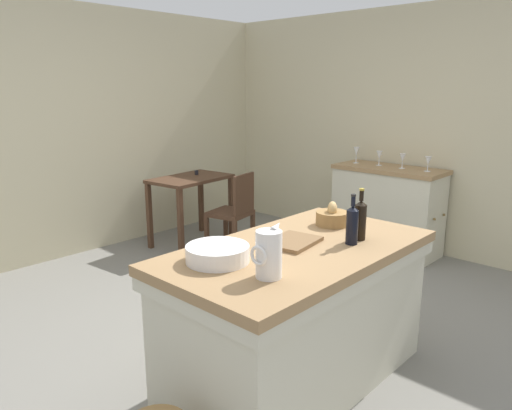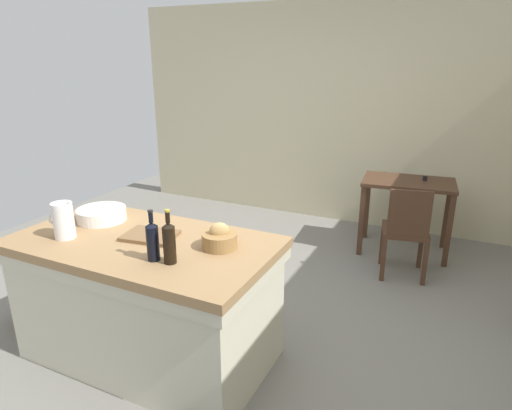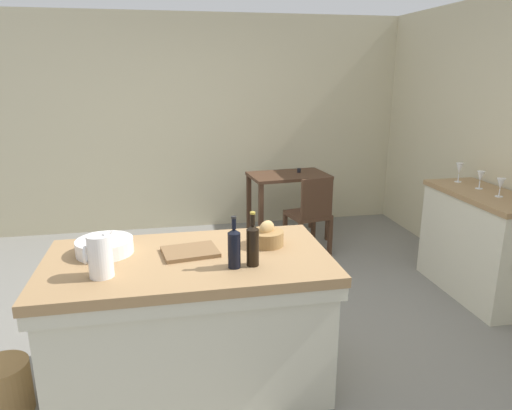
{
  "view_description": "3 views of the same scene",
  "coord_description": "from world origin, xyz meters",
  "px_view_note": "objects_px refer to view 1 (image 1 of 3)",
  "views": [
    {
      "loc": [
        -2.46,
        -2.3,
        1.77
      ],
      "look_at": [
        0.17,
        0.15,
        0.89
      ],
      "focal_mm": 34.1,
      "sensor_mm": 36.0,
      "label": 1
    },
    {
      "loc": [
        1.45,
        -2.66,
        1.97
      ],
      "look_at": [
        0.04,
        0.29,
        0.87
      ],
      "focal_mm": 30.96,
      "sensor_mm": 36.0,
      "label": 2
    },
    {
      "loc": [
        -0.41,
        -3.26,
        1.93
      ],
      "look_at": [
        0.24,
        0.08,
        0.95
      ],
      "focal_mm": 32.72,
      "sensor_mm": 36.0,
      "label": 3
    }
  ],
  "objects_px": {
    "writing_desk": "(191,188)",
    "wine_glass_left": "(403,158)",
    "wooden_chair": "(234,211)",
    "wine_glass_right": "(356,152)",
    "side_cabinet": "(387,209)",
    "wine_glass_far_left": "(428,161)",
    "pitcher": "(269,254)",
    "bread_basket": "(332,217)",
    "island_table": "(297,309)",
    "wine_glass_middle": "(379,156)",
    "wine_bottle_dark": "(360,219)",
    "cutting_board": "(293,242)",
    "wine_bottle_amber": "(352,224)",
    "wash_bowl": "(218,254)"
  },
  "relations": [
    {
      "from": "writing_desk",
      "to": "wine_glass_left",
      "type": "bearing_deg",
      "value": -55.96
    },
    {
      "from": "wooden_chair",
      "to": "wine_glass_right",
      "type": "bearing_deg",
      "value": -31.82
    },
    {
      "from": "side_cabinet",
      "to": "wine_glass_far_left",
      "type": "bearing_deg",
      "value": -87.72
    },
    {
      "from": "pitcher",
      "to": "bread_basket",
      "type": "height_order",
      "value": "pitcher"
    },
    {
      "from": "wooden_chair",
      "to": "writing_desk",
      "type": "bearing_deg",
      "value": 97.86
    },
    {
      "from": "island_table",
      "to": "wine_glass_far_left",
      "type": "xyz_separation_m",
      "value": [
        2.59,
        0.38,
        0.57
      ]
    },
    {
      "from": "wine_glass_left",
      "to": "wine_glass_middle",
      "type": "relative_size",
      "value": 0.99
    },
    {
      "from": "bread_basket",
      "to": "wine_bottle_dark",
      "type": "bearing_deg",
      "value": -116.02
    },
    {
      "from": "bread_basket",
      "to": "cutting_board",
      "type": "bearing_deg",
      "value": -173.67
    },
    {
      "from": "wine_glass_far_left",
      "to": "wine_glass_left",
      "type": "xyz_separation_m",
      "value": [
        -0.0,
        0.27,
        0.0
      ]
    },
    {
      "from": "writing_desk",
      "to": "wine_glass_left",
      "type": "relative_size",
      "value": 6.1
    },
    {
      "from": "side_cabinet",
      "to": "wine_bottle_amber",
      "type": "relative_size",
      "value": 3.86
    },
    {
      "from": "wine_bottle_dark",
      "to": "wine_glass_middle",
      "type": "distance_m",
      "value": 2.51
    },
    {
      "from": "writing_desk",
      "to": "wine_glass_left",
      "type": "distance_m",
      "value": 2.33
    },
    {
      "from": "island_table",
      "to": "wine_bottle_amber",
      "type": "height_order",
      "value": "wine_bottle_amber"
    },
    {
      "from": "cutting_board",
      "to": "wine_bottle_dark",
      "type": "bearing_deg",
      "value": -35.91
    },
    {
      "from": "wooden_chair",
      "to": "wine_bottle_amber",
      "type": "distance_m",
      "value": 2.48
    },
    {
      "from": "wine_glass_left",
      "to": "wine_glass_right",
      "type": "height_order",
      "value": "wine_glass_right"
    },
    {
      "from": "wooden_chair",
      "to": "wash_bowl",
      "type": "relative_size",
      "value": 2.59
    },
    {
      "from": "wine_glass_left",
      "to": "cutting_board",
      "type": "bearing_deg",
      "value": -166.96
    },
    {
      "from": "wooden_chair",
      "to": "bread_basket",
      "type": "bearing_deg",
      "value": -115.76
    },
    {
      "from": "wooden_chair",
      "to": "pitcher",
      "type": "distance_m",
      "value": 2.87
    },
    {
      "from": "wine_bottle_amber",
      "to": "wine_glass_right",
      "type": "bearing_deg",
      "value": 31.04
    },
    {
      "from": "wine_glass_far_left",
      "to": "wine_glass_right",
      "type": "distance_m",
      "value": 0.82
    },
    {
      "from": "wash_bowl",
      "to": "side_cabinet",
      "type": "bearing_deg",
      "value": 11.46
    },
    {
      "from": "pitcher",
      "to": "wine_bottle_dark",
      "type": "xyz_separation_m",
      "value": [
        0.83,
        -0.01,
        0.01
      ]
    },
    {
      "from": "island_table",
      "to": "cutting_board",
      "type": "bearing_deg",
      "value": 73.11
    },
    {
      "from": "wash_bowl",
      "to": "bread_basket",
      "type": "distance_m",
      "value": 1.0
    },
    {
      "from": "wine_glass_far_left",
      "to": "wine_glass_right",
      "type": "relative_size",
      "value": 0.85
    },
    {
      "from": "wash_bowl",
      "to": "bread_basket",
      "type": "bearing_deg",
      "value": -2.93
    },
    {
      "from": "side_cabinet",
      "to": "wooden_chair",
      "type": "height_order",
      "value": "side_cabinet"
    },
    {
      "from": "bread_basket",
      "to": "wine_bottle_amber",
      "type": "relative_size",
      "value": 0.72
    },
    {
      "from": "writing_desk",
      "to": "wine_glass_left",
      "type": "xyz_separation_m",
      "value": [
        1.29,
        -1.9,
        0.39
      ]
    },
    {
      "from": "island_table",
      "to": "wooden_chair",
      "type": "distance_m",
      "value": 2.38
    },
    {
      "from": "wooden_chair",
      "to": "wine_glass_left",
      "type": "bearing_deg",
      "value": -47.04
    },
    {
      "from": "wine_glass_far_left",
      "to": "wine_glass_left",
      "type": "distance_m",
      "value": 0.27
    },
    {
      "from": "wine_bottle_amber",
      "to": "wine_glass_middle",
      "type": "xyz_separation_m",
      "value": [
        2.36,
        1.13,
        0.06
      ]
    },
    {
      "from": "writing_desk",
      "to": "bread_basket",
      "type": "height_order",
      "value": "bread_basket"
    },
    {
      "from": "cutting_board",
      "to": "wine_glass_middle",
      "type": "distance_m",
      "value": 2.74
    },
    {
      "from": "wine_glass_middle",
      "to": "writing_desk",
      "type": "bearing_deg",
      "value": 128.71
    },
    {
      "from": "wine_bottle_dark",
      "to": "pitcher",
      "type": "bearing_deg",
      "value": 179.43
    },
    {
      "from": "wine_glass_left",
      "to": "wooden_chair",
      "type": "bearing_deg",
      "value": 132.96
    },
    {
      "from": "cutting_board",
      "to": "side_cabinet",
      "type": "bearing_deg",
      "value": 15.86
    },
    {
      "from": "writing_desk",
      "to": "wooden_chair",
      "type": "bearing_deg",
      "value": -82.14
    },
    {
      "from": "wine_bottle_dark",
      "to": "wine_glass_middle",
      "type": "xyz_separation_m",
      "value": [
        2.25,
        1.12,
        0.05
      ]
    },
    {
      "from": "wine_glass_right",
      "to": "wine_glass_left",
      "type": "bearing_deg",
      "value": -89.09
    },
    {
      "from": "writing_desk",
      "to": "bread_basket",
      "type": "xyz_separation_m",
      "value": [
        -0.8,
        -2.44,
        0.27
      ]
    },
    {
      "from": "cutting_board",
      "to": "wine_bottle_amber",
      "type": "distance_m",
      "value": 0.36
    },
    {
      "from": "wine_glass_left",
      "to": "wine_glass_middle",
      "type": "xyz_separation_m",
      "value": [
        0.02,
        0.28,
        0.0
      ]
    },
    {
      "from": "pitcher",
      "to": "wash_bowl",
      "type": "xyz_separation_m",
      "value": [
        -0.02,
        0.34,
        -0.08
      ]
    }
  ]
}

